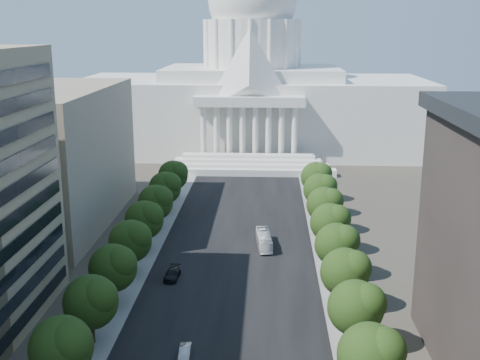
# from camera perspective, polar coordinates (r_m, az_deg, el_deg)

# --- Properties ---
(road_asphalt) EXTENTS (30.00, 260.00, 0.01)m
(road_asphalt) POSITION_cam_1_polar(r_m,az_deg,el_deg) (124.19, -0.21, -5.76)
(road_asphalt) COLOR black
(road_asphalt) RESTS_ON ground
(sidewalk_left) EXTENTS (8.00, 260.00, 0.02)m
(sidewalk_left) POSITION_cam_1_polar(r_m,az_deg,el_deg) (126.56, -8.87, -5.55)
(sidewalk_left) COLOR gray
(sidewalk_left) RESTS_ON ground
(sidewalk_right) EXTENTS (8.00, 260.00, 0.02)m
(sidewalk_right) POSITION_cam_1_polar(r_m,az_deg,el_deg) (124.71, 8.59, -5.84)
(sidewalk_right) COLOR gray
(sidewalk_right) RESTS_ON ground
(capitol) EXTENTS (120.00, 56.00, 73.00)m
(capitol) POSITION_cam_1_polar(r_m,az_deg,el_deg) (212.63, 1.13, 8.24)
(capitol) COLOR white
(capitol) RESTS_ON ground
(office_block_left_far) EXTENTS (38.00, 52.00, 30.00)m
(office_block_left_far) POSITION_cam_1_polar(r_m,az_deg,el_deg) (140.29, -19.98, 2.09)
(office_block_left_far) COLOR gray
(office_block_left_far) RESTS_ON ground
(tree_l_c) EXTENTS (7.79, 7.60, 9.97)m
(tree_l_c) POSITION_cam_1_polar(r_m,az_deg,el_deg) (75.89, -16.40, -14.87)
(tree_l_c) COLOR #33261C
(tree_l_c) RESTS_ON ground
(tree_l_d) EXTENTS (7.79, 7.60, 9.97)m
(tree_l_d) POSITION_cam_1_polar(r_m,az_deg,el_deg) (86.00, -13.80, -11.06)
(tree_l_d) COLOR #33261C
(tree_l_d) RESTS_ON ground
(tree_l_e) EXTENTS (7.79, 7.60, 9.97)m
(tree_l_e) POSITION_cam_1_polar(r_m,az_deg,el_deg) (96.55, -11.80, -8.04)
(tree_l_e) COLOR #33261C
(tree_l_e) RESTS_ON ground
(tree_l_f) EXTENTS (7.79, 7.60, 9.97)m
(tree_l_f) POSITION_cam_1_polar(r_m,az_deg,el_deg) (107.40, -10.22, -5.63)
(tree_l_f) COLOR #33261C
(tree_l_f) RESTS_ON ground
(tree_l_g) EXTENTS (7.79, 7.60, 9.97)m
(tree_l_g) POSITION_cam_1_polar(r_m,az_deg,el_deg) (118.48, -8.95, -3.65)
(tree_l_g) COLOR #33261C
(tree_l_g) RESTS_ON ground
(tree_l_h) EXTENTS (7.79, 7.60, 9.97)m
(tree_l_h) POSITION_cam_1_polar(r_m,az_deg,el_deg) (129.71, -7.89, -2.02)
(tree_l_h) COLOR #33261C
(tree_l_h) RESTS_ON ground
(tree_l_i) EXTENTS (7.79, 7.60, 9.97)m
(tree_l_i) POSITION_cam_1_polar(r_m,az_deg,el_deg) (141.08, -7.01, -0.64)
(tree_l_i) COLOR #33261C
(tree_l_i) RESTS_ON ground
(tree_l_j) EXTENTS (7.79, 7.60, 9.97)m
(tree_l_j) POSITION_cam_1_polar(r_m,az_deg,el_deg) (152.54, -6.26, 0.53)
(tree_l_j) COLOR #33261C
(tree_l_j) RESTS_ON ground
(tree_r_c) EXTENTS (7.79, 7.60, 9.97)m
(tree_r_c) POSITION_cam_1_polar(r_m,az_deg,el_deg) (73.11, 12.52, -15.80)
(tree_r_c) COLOR #33261C
(tree_r_c) RESTS_ON ground
(tree_r_d) EXTENTS (7.79, 7.60, 9.97)m
(tree_r_d) POSITION_cam_1_polar(r_m,az_deg,el_deg) (83.56, 11.15, -11.69)
(tree_r_d) COLOR #33261C
(tree_r_d) RESTS_ON ground
(tree_r_e) EXTENTS (7.79, 7.60, 9.97)m
(tree_r_e) POSITION_cam_1_polar(r_m,az_deg,el_deg) (94.38, 10.13, -8.50)
(tree_r_e) COLOR #33261C
(tree_r_e) RESTS_ON ground
(tree_r_f) EXTENTS (7.79, 7.60, 9.97)m
(tree_r_f) POSITION_cam_1_polar(r_m,az_deg,el_deg) (105.46, 9.32, -5.97)
(tree_r_f) COLOR #33261C
(tree_r_f) RESTS_ON ground
(tree_r_g) EXTENTS (7.79, 7.60, 9.97)m
(tree_r_g) POSITION_cam_1_polar(r_m,az_deg,el_deg) (116.71, 8.68, -3.92)
(tree_r_g) COLOR #33261C
(tree_r_g) RESTS_ON ground
(tree_r_h) EXTENTS (7.79, 7.60, 9.97)m
(tree_r_h) POSITION_cam_1_polar(r_m,az_deg,el_deg) (128.11, 8.15, -2.24)
(tree_r_h) COLOR #33261C
(tree_r_h) RESTS_ON ground
(tree_r_i) EXTENTS (7.79, 7.60, 9.97)m
(tree_r_i) POSITION_cam_1_polar(r_m,az_deg,el_deg) (139.60, 7.71, -0.83)
(tree_r_i) COLOR #33261C
(tree_r_i) RESTS_ON ground
(tree_r_j) EXTENTS (7.79, 7.60, 9.97)m
(tree_r_j) POSITION_cam_1_polar(r_m,az_deg,el_deg) (151.18, 7.34, 0.37)
(tree_r_j) COLOR #33261C
(tree_r_j) RESTS_ON ground
(streetlight_c) EXTENTS (2.61, 0.44, 9.00)m
(streetlight_c) POSITION_cam_1_polar(r_m,az_deg,el_deg) (95.02, 11.04, -8.79)
(streetlight_c) COLOR gray
(streetlight_c) RESTS_ON ground
(streetlight_d) EXTENTS (2.61, 0.44, 9.00)m
(streetlight_d) POSITION_cam_1_polar(r_m,az_deg,el_deg) (118.21, 9.37, -4.03)
(streetlight_d) COLOR gray
(streetlight_d) RESTS_ON ground
(streetlight_e) EXTENTS (2.61, 0.44, 9.00)m
(streetlight_e) POSITION_cam_1_polar(r_m,az_deg,el_deg) (142.02, 8.26, -0.85)
(streetlight_e) COLOR gray
(streetlight_e) RESTS_ON ground
(streetlight_f) EXTENTS (2.61, 0.44, 9.00)m
(streetlight_f) POSITION_cam_1_polar(r_m,az_deg,el_deg) (166.18, 7.48, 1.42)
(streetlight_f) COLOR gray
(streetlight_f) RESTS_ON ground
(car_silver) EXTENTS (1.66, 4.36, 1.42)m
(car_silver) POSITION_cam_1_polar(r_m,az_deg,el_deg) (83.48, -5.24, -15.96)
(car_silver) COLOR #A6A9AD
(car_silver) RESTS_ON ground
(car_dark_b) EXTENTS (2.55, 5.73, 1.63)m
(car_dark_b) POSITION_cam_1_polar(r_m,az_deg,el_deg) (106.79, -6.44, -8.85)
(car_dark_b) COLOR black
(car_dark_b) RESTS_ON ground
(city_bus) EXTENTS (3.54, 10.73, 2.93)m
(city_bus) POSITION_cam_1_polar(r_m,az_deg,el_deg) (120.41, 2.29, -5.69)
(city_bus) COLOR silver
(city_bus) RESTS_ON ground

